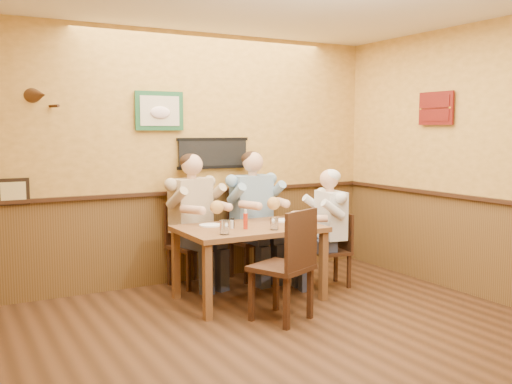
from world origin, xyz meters
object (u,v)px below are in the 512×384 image
(diner_tan_shirt, at_px, (191,227))
(salt_shaker, at_px, (232,224))
(cola_tumbler, at_px, (301,220))
(chair_back_left, at_px, (191,245))
(hot_sauce_bottle, at_px, (245,220))
(water_glass_mid, at_px, (274,224))
(diner_white_elder, at_px, (331,234))
(water_glass_left, at_px, (224,227))
(dining_table, at_px, (249,235))
(chair_right_end, at_px, (330,250))
(diner_blue_polo, at_px, (252,222))
(pepper_shaker, at_px, (232,223))
(chair_near_side, at_px, (281,265))
(chair_back_right, at_px, (252,239))

(diner_tan_shirt, relative_size, salt_shaker, 16.02)
(diner_tan_shirt, distance_m, cola_tumbler, 1.28)
(chair_back_left, relative_size, hot_sauce_bottle, 5.29)
(diner_tan_shirt, relative_size, water_glass_mid, 10.73)
(diner_white_elder, distance_m, water_glass_left, 1.47)
(cola_tumbler, bearing_deg, salt_shaker, 163.99)
(diner_white_elder, xyz_separation_m, water_glass_left, (-1.42, -0.28, 0.24))
(diner_tan_shirt, distance_m, water_glass_left, 1.06)
(salt_shaker, bearing_deg, water_glass_mid, -38.60)
(dining_table, bearing_deg, salt_shaker, -172.41)
(water_glass_mid, bearing_deg, chair_right_end, 17.95)
(diner_white_elder, relative_size, hot_sauce_bottle, 6.68)
(diner_blue_polo, bearing_deg, hot_sauce_bottle, -125.68)
(water_glass_mid, bearing_deg, dining_table, 112.32)
(pepper_shaker, bearing_deg, diner_tan_shirt, 98.70)
(chair_right_end, height_order, chair_near_side, chair_near_side)
(chair_back_right, distance_m, cola_tumbler, 0.99)
(dining_table, height_order, diner_blue_polo, diner_blue_polo)
(dining_table, bearing_deg, diner_blue_polo, 59.72)
(chair_right_end, xyz_separation_m, pepper_shaker, (-1.21, -0.01, 0.40))
(chair_back_left, distance_m, hot_sauce_bottle, 0.98)
(chair_near_side, distance_m, diner_white_elder, 1.27)
(cola_tumbler, xyz_separation_m, hot_sauce_bottle, (-0.58, 0.11, 0.03))
(chair_back_right, height_order, salt_shaker, chair_back_right)
(pepper_shaker, bearing_deg, water_glass_left, -128.77)
(hot_sauce_bottle, bearing_deg, pepper_shaker, 130.26)
(dining_table, relative_size, diner_white_elder, 1.21)
(cola_tumbler, bearing_deg, chair_right_end, 22.79)
(chair_near_side, xyz_separation_m, diner_blue_polo, (0.46, 1.40, 0.15))
(chair_right_end, bearing_deg, hot_sauce_bottle, -75.16)
(dining_table, height_order, cola_tumbler, cola_tumbler)
(diner_white_elder, relative_size, water_glass_left, 8.65)
(dining_table, distance_m, cola_tumbler, 0.55)
(diner_blue_polo, xyz_separation_m, salt_shaker, (-0.62, -0.73, 0.13))
(water_glass_mid, bearing_deg, salt_shaker, 141.40)
(chair_right_end, distance_m, diner_white_elder, 0.17)
(diner_tan_shirt, relative_size, pepper_shaker, 12.89)
(chair_back_left, distance_m, water_glass_left, 1.11)
(chair_near_side, height_order, diner_tan_shirt, diner_tan_shirt)
(water_glass_mid, distance_m, cola_tumbler, 0.37)
(diner_white_elder, bearing_deg, dining_table, -81.12)
(salt_shaker, bearing_deg, chair_right_end, 1.20)
(chair_back_right, height_order, cola_tumbler, chair_back_right)
(chair_right_end, relative_size, chair_near_side, 0.80)
(chair_back_right, relative_size, hot_sauce_bottle, 5.34)
(diner_white_elder, xyz_separation_m, pepper_shaker, (-1.21, -0.01, 0.22))
(chair_near_side, height_order, water_glass_mid, chair_near_side)
(diner_tan_shirt, bearing_deg, dining_table, -82.39)
(diner_blue_polo, bearing_deg, chair_near_side, -111.79)
(diner_white_elder, relative_size, cola_tumbler, 10.62)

